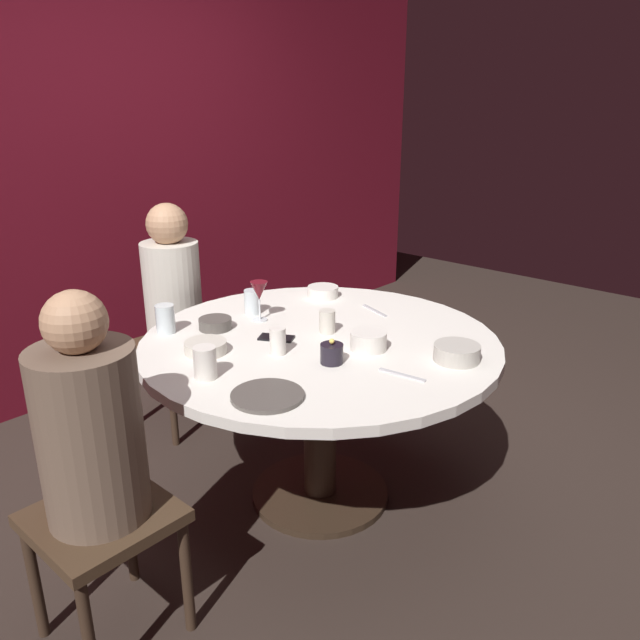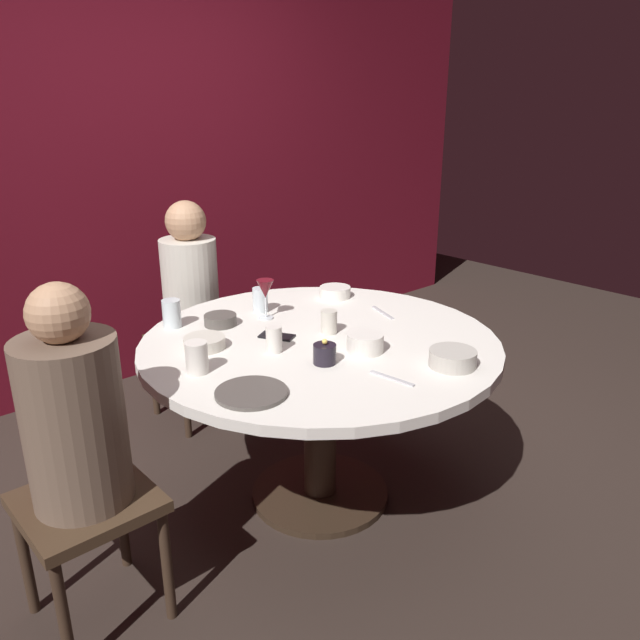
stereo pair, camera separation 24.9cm
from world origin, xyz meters
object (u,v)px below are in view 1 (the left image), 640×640
(dinner_plate, at_px, (267,396))
(cup_by_right_diner, at_px, (327,322))
(seated_diner_back, at_px, (173,293))
(wine_glass, at_px, (259,292))
(bowl_serving_large, at_px, (323,292))
(bowl_sauce_side, at_px, (457,353))
(cup_center_front, at_px, (252,302))
(seated_diner_left, at_px, (91,440))
(cup_far_edge, at_px, (278,341))
(cup_near_candle, at_px, (205,363))
(dining_table, at_px, (320,370))
(candle_holder, at_px, (332,353))
(bowl_salad_center, at_px, (215,324))
(bowl_rice_portion, at_px, (206,347))
(cell_phone, at_px, (276,338))
(cup_by_left_diner, at_px, (165,319))
(bowl_small_white, at_px, (368,341))

(dinner_plate, distance_m, cup_by_right_diner, 0.63)
(seated_diner_back, distance_m, dinner_plate, 1.33)
(wine_glass, distance_m, bowl_serving_large, 0.45)
(wine_glass, bearing_deg, bowl_sauce_side, -77.57)
(cup_center_front, bearing_deg, bowl_serving_large, -9.89)
(seated_diner_left, relative_size, cup_by_right_diner, 12.20)
(cup_far_edge, bearing_deg, bowl_serving_large, 28.20)
(wine_glass, relative_size, dinner_plate, 0.73)
(cup_near_candle, bearing_deg, wine_glass, 29.06)
(dining_table, relative_size, candle_holder, 15.20)
(bowl_serving_large, height_order, bowl_salad_center, bowl_serving_large)
(cup_near_candle, bearing_deg, bowl_rice_portion, 51.82)
(cell_phone, distance_m, cup_by_left_diner, 0.47)
(bowl_serving_large, bearing_deg, cup_center_front, 170.11)
(bowl_small_white, bearing_deg, dining_table, 100.74)
(dinner_plate, distance_m, bowl_serving_large, 1.09)
(dining_table, height_order, bowl_rice_portion, bowl_rice_portion)
(cell_phone, xyz_separation_m, bowl_salad_center, (-0.09, 0.27, 0.02))
(bowl_salad_center, xyz_separation_m, cup_near_candle, (-0.33, -0.36, 0.03))
(dining_table, distance_m, bowl_small_white, 0.28)
(dinner_plate, relative_size, bowl_small_white, 1.70)
(seated_diner_back, relative_size, bowl_serving_large, 7.92)
(cup_near_candle, xyz_separation_m, cup_center_front, (0.56, 0.38, -0.00))
(cup_by_right_diner, height_order, cup_center_front, cup_center_front)
(bowl_small_white, xyz_separation_m, bowl_rice_portion, (-0.44, 0.44, -0.01))
(bowl_serving_large, relative_size, bowl_small_white, 1.06)
(cup_near_candle, bearing_deg, dining_table, -4.98)
(seated_diner_back, distance_m, candle_holder, 1.21)
(seated_diner_back, bearing_deg, bowl_serving_large, 33.30)
(wine_glass, relative_size, bowl_small_white, 1.24)
(dinner_plate, bearing_deg, dining_table, 23.83)
(cup_by_left_diner, bearing_deg, bowl_small_white, -60.55)
(seated_diner_left, bearing_deg, bowl_serving_large, 14.21)
(dinner_plate, xyz_separation_m, cell_phone, (0.38, 0.35, -0.00))
(seated_diner_back, relative_size, cup_far_edge, 11.39)
(seated_diner_back, bearing_deg, bowl_rice_portion, -27.19)
(cup_by_right_diner, bearing_deg, seated_diner_back, 94.14)
(seated_diner_left, height_order, bowl_serving_large, seated_diner_left)
(seated_diner_left, bearing_deg, dining_table, 0.00)
(wine_glass, distance_m, cup_near_candle, 0.61)
(bowl_sauce_side, relative_size, cup_near_candle, 1.49)
(cup_far_edge, bearing_deg, wine_glass, 57.41)
(wine_glass, distance_m, cup_by_left_diner, 0.41)
(seated_diner_left, bearing_deg, cup_center_front, 22.76)
(seated_diner_left, relative_size, bowl_small_white, 8.35)
(bowl_sauce_side, bearing_deg, cup_by_right_diner, 100.82)
(seated_diner_back, bearing_deg, cup_far_edge, -12.64)
(wine_glass, relative_size, bowl_salad_center, 1.27)
(bowl_small_white, relative_size, cup_by_right_diner, 1.46)
(dining_table, relative_size, cup_near_candle, 12.60)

